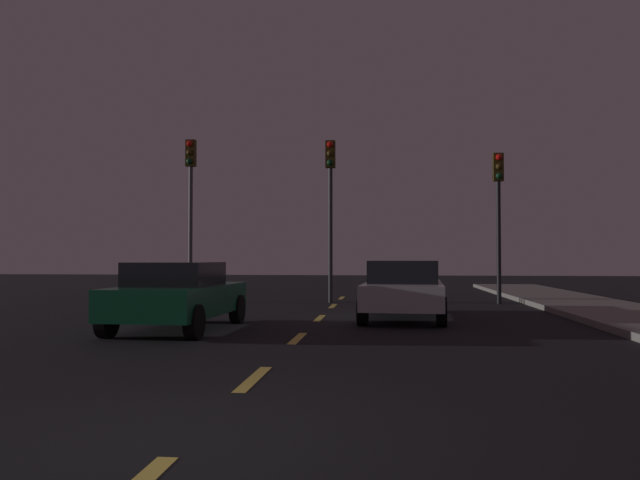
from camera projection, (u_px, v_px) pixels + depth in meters
name	position (u px, v px, depth m)	size (l,w,h in m)	color
ground_plane	(302.00, 334.00, 11.94)	(80.00, 80.00, 0.00)	black
lane_stripe_second	(254.00, 378.00, 7.57)	(0.16, 1.60, 0.01)	#EACC4C
lane_stripe_third	(298.00, 338.00, 11.35)	(0.16, 1.60, 0.01)	#EACC4C
lane_stripe_fourth	(320.00, 318.00, 15.13)	(0.16, 1.60, 0.01)	#EACC4C
lane_stripe_fifth	(333.00, 306.00, 18.90)	(0.16, 1.60, 0.01)	#EACC4C
lane_stripe_sixth	(342.00, 298.00, 22.68)	(0.16, 1.60, 0.01)	#EACC4C
traffic_signal_left	(191.00, 189.00, 20.94)	(0.32, 0.38, 5.48)	#4C4C51
traffic_signal_center	(330.00, 190.00, 20.43)	(0.32, 0.38, 5.35)	#2D2D30
traffic_signal_right	(498.00, 198.00, 19.85)	(0.32, 0.38, 4.84)	black
car_stopped_ahead	(404.00, 289.00, 15.03)	(2.14, 4.58, 1.41)	silver
car_adjacent_lane	(178.00, 295.00, 12.64)	(2.01, 4.01, 1.39)	#0F4C2D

